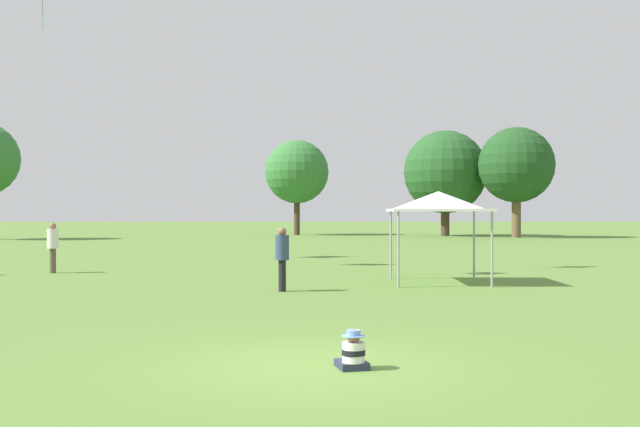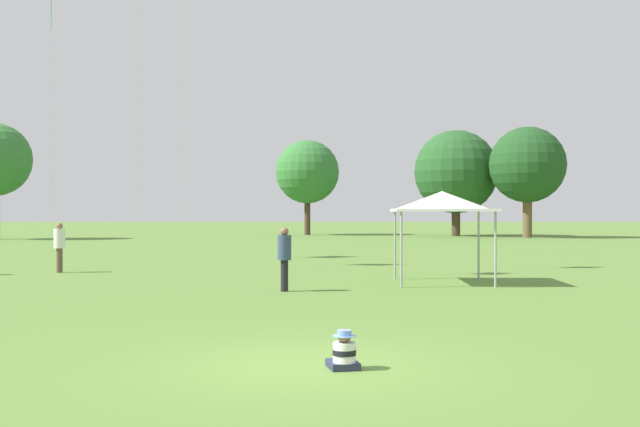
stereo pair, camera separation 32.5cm
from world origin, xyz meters
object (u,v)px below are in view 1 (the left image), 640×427
at_px(distant_tree_1, 297,172).
at_px(distant_tree_3, 445,172).
at_px(person_standing_2, 53,243).
at_px(distant_tree_0, 516,165).
at_px(seated_toddler, 353,353).
at_px(canopy_tent, 438,202).
at_px(person_standing_1, 282,253).

distance_m(distant_tree_1, distant_tree_3, 13.78).
height_order(person_standing_2, distant_tree_0, distant_tree_0).
distance_m(seated_toddler, canopy_tent, 13.13).
bearing_deg(canopy_tent, distant_tree_1, 96.44).
xyz_separation_m(canopy_tent, distant_tree_1, (-5.35, 47.39, 3.42)).
distance_m(seated_toddler, distant_tree_3, 58.26).
distance_m(seated_toddler, distant_tree_0, 55.57).
relative_size(seated_toddler, canopy_tent, 0.18).
distance_m(person_standing_1, distant_tree_3, 48.68).
xyz_separation_m(seated_toddler, person_standing_1, (-1.40, 10.14, 0.82)).
bearing_deg(person_standing_1, seated_toddler, -131.34).
height_order(canopy_tent, distant_tree_1, distant_tree_1).
bearing_deg(distant_tree_1, canopy_tent, -83.56).
bearing_deg(seated_toddler, distant_tree_3, 66.05).
bearing_deg(distant_tree_0, distant_tree_1, 158.92).
height_order(person_standing_2, canopy_tent, canopy_tent).
relative_size(canopy_tent, distant_tree_3, 0.32).
distance_m(distant_tree_0, distant_tree_1, 20.08).
bearing_deg(person_standing_1, distant_tree_1, 41.53).
height_order(seated_toddler, distant_tree_3, distant_tree_3).
bearing_deg(seated_toddler, distant_tree_1, 79.35).
bearing_deg(person_standing_2, distant_tree_1, 179.53).
bearing_deg(distant_tree_3, seated_toddler, -101.34).
distance_m(canopy_tent, distant_tree_3, 45.21).
relative_size(distant_tree_0, distant_tree_1, 1.05).
relative_size(seated_toddler, person_standing_2, 0.32).
xyz_separation_m(person_standing_1, distant_tree_1, (-0.64, 49.75, 4.87)).
distance_m(seated_toddler, person_standing_1, 10.27).
height_order(seated_toddler, person_standing_2, person_standing_2).
bearing_deg(person_standing_2, distant_tree_3, 162.00).
bearing_deg(distant_tree_1, distant_tree_0, -21.08).
height_order(person_standing_1, distant_tree_0, distant_tree_0).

